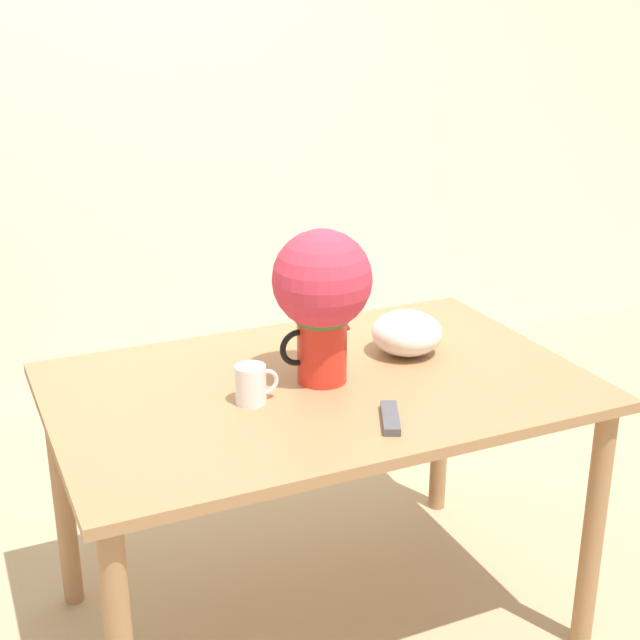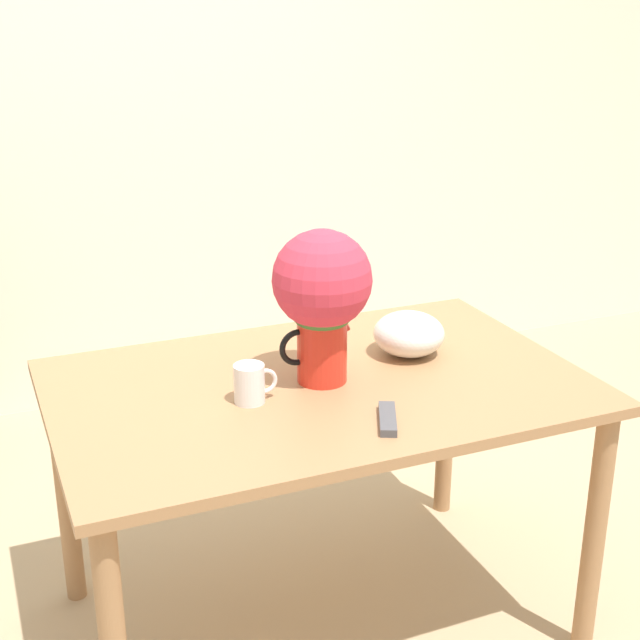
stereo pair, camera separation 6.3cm
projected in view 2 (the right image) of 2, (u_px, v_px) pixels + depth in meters
ground_plane at (301, 603)px, 2.77m from camera, size 12.00×12.00×0.00m
wall_back at (149, 112)px, 3.84m from camera, size 8.00×0.05×2.60m
table at (319, 415)px, 2.46m from camera, size 1.44×0.92×0.79m
flower_vase at (322, 292)px, 2.34m from camera, size 0.27×0.27×0.42m
coffee_mug at (250, 383)px, 2.29m from camera, size 0.12×0.08×0.10m
white_bowl at (409, 334)px, 2.59m from camera, size 0.21×0.21×0.13m
remote_control at (388, 419)px, 2.19m from camera, size 0.10×0.16×0.02m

